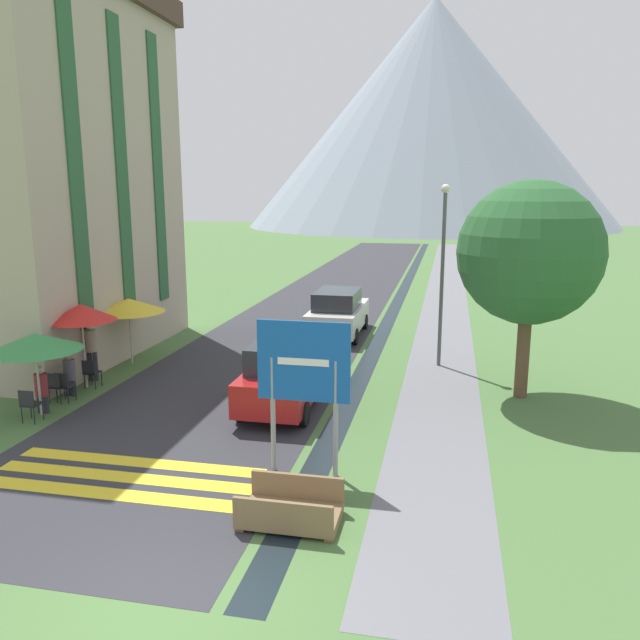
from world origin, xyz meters
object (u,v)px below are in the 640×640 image
cafe_chair_near_right (56,385)px  tree_by_path (530,253)px  cafe_umbrella_front_green (35,342)px  hotel_building (50,156)px  parked_car_near (284,374)px  cafe_umbrella_middle_red (81,313)px  cafe_chair_middle (91,371)px  streetlamp (443,262)px  cafe_umbrella_rear_yellow (129,305)px  person_standing_terrace (91,347)px  footbridge (290,510)px  person_seated_far (41,387)px  cafe_chair_nearest (29,403)px  road_sign (304,375)px  cafe_chair_near_left (64,384)px  parked_car_far (338,313)px  person_seated_near (69,372)px

cafe_chair_near_right → tree_by_path: tree_by_path is taller
cafe_umbrella_front_green → hotel_building: bearing=118.3°
parked_car_near → cafe_umbrella_middle_red: bearing=175.4°
cafe_chair_middle → streetlamp: streetlamp is taller
cafe_umbrella_rear_yellow → parked_car_near: bearing=-27.2°
cafe_umbrella_middle_red → cafe_chair_near_right: bearing=-90.2°
cafe_chair_near_right → person_standing_terrace: size_ratio=0.48×
footbridge → cafe_umbrella_middle_red: bearing=141.6°
person_standing_terrace → person_seated_far: bearing=-84.7°
cafe_chair_middle → cafe_umbrella_front_green: 2.66m
cafe_chair_nearest → person_standing_terrace: bearing=97.3°
footbridge → cafe_umbrella_rear_yellow: size_ratio=0.73×
footbridge → cafe_umbrella_front_green: bearing=153.4°
cafe_chair_middle → cafe_chair_nearest: size_ratio=1.00×
hotel_building → road_sign: size_ratio=3.98×
cafe_umbrella_front_green → person_standing_terrace: size_ratio=1.29×
tree_by_path → cafe_umbrella_rear_yellow: bearing=175.8°
cafe_chair_near_left → person_seated_far: size_ratio=0.68×
parked_car_far → cafe_umbrella_middle_red: bearing=-127.0°
parked_car_near → person_seated_far: bearing=-164.5°
road_sign → cafe_chair_nearest: (-7.24, 1.36, -1.56)m
streetlamp → parked_car_near: bearing=-128.4°
cafe_chair_nearest → cafe_umbrella_rear_yellow: size_ratio=0.37×
cafe_chair_near_left → cafe_umbrella_middle_red: size_ratio=0.34×
parked_car_near → cafe_chair_near_right: parked_car_near is taller
cafe_chair_nearest → road_sign: bearing=-9.8°
person_standing_terrace → streetlamp: (10.14, 3.81, 2.36)m
parked_car_far → tree_by_path: tree_by_path is taller
footbridge → tree_by_path: 9.80m
road_sign → tree_by_path: 7.84m
cafe_chair_nearest → person_standing_terrace: (-0.40, 3.46, 0.52)m
footbridge → person_seated_near: bearing=145.4°
streetlamp → road_sign: bearing=-106.2°
person_seated_far → hotel_building: bearing=118.5°
cafe_umbrella_middle_red → cafe_umbrella_rear_yellow: size_ratio=1.06×
hotel_building → footbridge: size_ratio=7.40×
hotel_building → person_seated_near: hotel_building is taller
cafe_chair_near_right → cafe_umbrella_middle_red: 2.21m
cafe_chair_middle → cafe_umbrella_front_green: size_ratio=0.37×
person_seated_near → cafe_umbrella_middle_red: bearing=90.1°
parked_car_near → cafe_umbrella_rear_yellow: bearing=152.8°
person_seated_far → tree_by_path: tree_by_path is taller
cafe_chair_near_right → person_seated_far: size_ratio=0.68×
footbridge → parked_car_near: (-1.60, 5.60, 0.68)m
parked_car_near → cafe_umbrella_rear_yellow: 6.87m
cafe_chair_middle → tree_by_path: (12.07, 1.77, 3.47)m
cafe_umbrella_middle_red → cafe_chair_middle: bearing=-16.5°
cafe_chair_near_right → parked_car_far: bearing=34.3°
parked_car_near → cafe_umbrella_middle_red: size_ratio=1.60×
road_sign → cafe_umbrella_rear_yellow: size_ratio=1.36×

